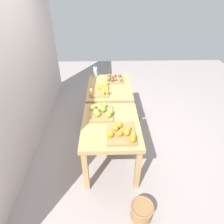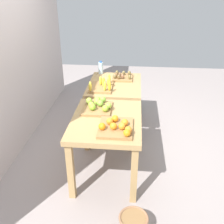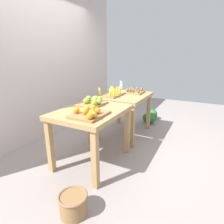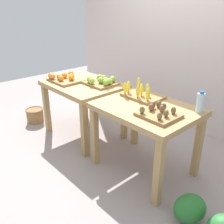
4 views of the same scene
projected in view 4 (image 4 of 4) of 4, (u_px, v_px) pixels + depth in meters
The scene contains 11 objects.
ground_plane at pixel (111, 149), 3.31m from camera, with size 8.00×8.00×0.00m, color gray.
back_wall at pixel (182, 23), 3.54m from camera, with size 4.40×0.12×3.00m, color beige.
display_table_left at pixel (83, 91), 3.42m from camera, with size 1.04×0.80×0.78m.
display_table_right at pixel (146, 116), 2.66m from camera, with size 1.04×0.80×0.78m.
orange_bin at pixel (65, 78), 3.44m from camera, with size 0.45×0.36×0.11m.
apple_bin at pixel (101, 82), 3.28m from camera, with size 0.41×0.36×0.11m.
banana_crate at pixel (141, 94), 2.85m from camera, with size 0.44×0.33×0.17m.
kiwi_bin at pixel (159, 113), 2.39m from camera, with size 0.36×0.32×0.10m.
water_bottle at pixel (200, 103), 2.44m from camera, with size 0.08×0.08×0.22m.
watermelon_pile at pixel (207, 218), 2.09m from camera, with size 0.67×0.38×0.25m.
wicker_basket at pixel (35, 115), 4.02m from camera, with size 0.29×0.29×0.22m.
Camera 4 is at (2.11, -1.89, 1.78)m, focal length 40.21 mm.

